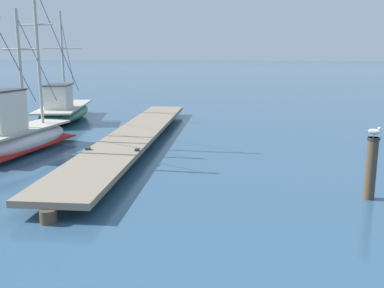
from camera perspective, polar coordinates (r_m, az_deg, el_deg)
name	(u,v)px	position (r m, az deg, el deg)	size (l,w,h in m)	color
floating_dock	(136,134)	(17.23, -7.40, 1.29)	(2.68, 16.82, 0.53)	gray
fishing_boat_0	(64,110)	(23.81, -16.47, 4.32)	(3.55, 7.04, 5.59)	#337556
fishing_boat_1	(19,134)	(16.45, -21.68, 1.18)	(2.02, 6.74, 6.30)	silver
mooring_piling	(371,167)	(11.33, 22.39, -2.81)	(0.30, 0.30, 1.53)	#4C3D2D
perched_seagull	(374,131)	(11.15, 22.72, 1.55)	(0.35, 0.26, 0.27)	gold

